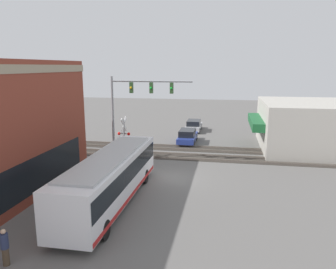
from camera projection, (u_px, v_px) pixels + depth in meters
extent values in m
plane|color=#605E5B|center=(171.00, 178.00, 24.60)|extent=(120.00, 120.00, 0.00)
cube|color=gray|center=(12.00, 69.00, 17.78)|extent=(17.29, 0.36, 0.50)
cube|color=black|center=(24.00, 180.00, 19.07)|extent=(14.35, 0.12, 2.20)
cube|color=#B2ADA3|center=(312.00, 126.00, 32.85)|extent=(11.00, 9.88, 4.76)
cube|color=#19592D|center=(256.00, 122.00, 33.77)|extent=(7.70, 1.20, 0.80)
cube|color=silver|center=(111.00, 177.00, 19.74)|extent=(11.95, 2.55, 2.51)
cube|color=black|center=(111.00, 171.00, 19.66)|extent=(11.72, 2.59, 1.06)
cube|color=#B21E1E|center=(111.00, 194.00, 19.96)|extent=(11.72, 2.58, 0.24)
cube|color=#A5A8AA|center=(110.00, 156.00, 19.47)|extent=(10.16, 2.17, 0.12)
cylinder|color=black|center=(130.00, 175.00, 23.62)|extent=(1.00, 2.57, 1.00)
cylinder|color=black|center=(82.00, 228.00, 15.96)|extent=(1.00, 2.57, 1.00)
cylinder|color=gray|center=(113.00, 119.00, 28.55)|extent=(0.20, 0.20, 7.40)
cylinder|color=gray|center=(151.00, 81.00, 27.27)|extent=(0.16, 6.92, 0.16)
cube|color=#284723|center=(131.00, 88.00, 27.68)|extent=(0.30, 0.27, 0.90)
sphere|color=yellow|center=(131.00, 88.00, 27.52)|extent=(0.20, 0.20, 0.20)
cube|color=#284723|center=(151.00, 88.00, 27.38)|extent=(0.30, 0.27, 0.90)
sphere|color=green|center=(151.00, 88.00, 27.22)|extent=(0.20, 0.20, 0.20)
cube|color=#284723|center=(172.00, 88.00, 27.08)|extent=(0.30, 0.27, 0.90)
sphere|color=green|center=(171.00, 88.00, 26.92)|extent=(0.20, 0.20, 0.20)
cylinder|color=gray|center=(124.00, 139.00, 29.44)|extent=(0.14, 0.14, 3.60)
cube|color=white|center=(124.00, 125.00, 29.18)|extent=(1.41, 0.06, 1.41)
cube|color=white|center=(124.00, 125.00, 29.18)|extent=(1.41, 0.06, 1.41)
cylinder|color=#38383A|center=(124.00, 134.00, 29.34)|extent=(0.08, 0.90, 0.08)
sphere|color=red|center=(129.00, 134.00, 29.21)|extent=(0.28, 0.28, 0.28)
sphere|color=red|center=(119.00, 134.00, 29.37)|extent=(0.28, 0.28, 0.28)
cube|color=#332D28|center=(182.00, 156.00, 30.37)|extent=(2.60, 60.00, 0.03)
cube|color=#6B6056|center=(181.00, 158.00, 29.67)|extent=(0.07, 60.00, 0.15)
cube|color=#6B6056|center=(183.00, 154.00, 31.05)|extent=(0.07, 60.00, 0.15)
cube|color=#332D28|center=(186.00, 148.00, 33.46)|extent=(2.60, 60.00, 0.03)
cube|color=#6B6056|center=(185.00, 149.00, 32.75)|extent=(0.07, 60.00, 0.15)
cube|color=#6B6056|center=(187.00, 146.00, 34.13)|extent=(0.07, 60.00, 0.15)
cube|color=navy|center=(188.00, 138.00, 35.90)|extent=(4.72, 1.80, 0.56)
cube|color=black|center=(187.00, 133.00, 35.55)|extent=(2.60, 1.62, 0.67)
cylinder|color=black|center=(189.00, 137.00, 37.35)|extent=(0.64, 1.82, 0.64)
cylinder|color=black|center=(186.00, 143.00, 34.53)|extent=(0.64, 1.82, 0.64)
cube|color=#B7B7BC|center=(194.00, 127.00, 42.54)|extent=(4.77, 1.80, 0.52)
cube|color=black|center=(194.00, 123.00, 42.19)|extent=(2.63, 1.62, 0.64)
cylinder|color=black|center=(195.00, 126.00, 44.01)|extent=(0.64, 1.82, 0.64)
cylinder|color=black|center=(193.00, 130.00, 41.16)|extent=(0.64, 1.82, 0.64)
cylinder|color=#473828|center=(6.00, 257.00, 13.73)|extent=(0.28, 0.28, 0.78)
cylinder|color=#262D4C|center=(4.00, 241.00, 13.59)|extent=(0.34, 0.34, 0.65)
sphere|color=tan|center=(3.00, 232.00, 13.50)|extent=(0.21, 0.21, 0.21)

